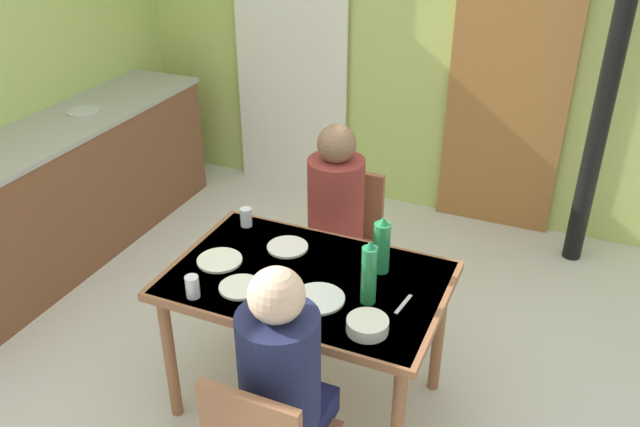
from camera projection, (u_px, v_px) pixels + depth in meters
The scene contains 21 objects.
ground_plane at pixel (273, 397), 3.35m from camera, with size 6.04×6.04×0.00m, color silver.
wall_back at pixel (420, 17), 4.53m from camera, with size 4.59×0.10×2.81m, color #B6C968.
door_wooden at pixel (508, 90), 4.43m from camera, with size 0.80×0.05×2.00m, color #9C6532.
stove_pipe_column at pixel (616, 50), 3.81m from camera, with size 0.12×0.12×2.81m, color black.
curtain_panel at pixel (290, 39), 4.88m from camera, with size 0.90×0.03×2.36m, color white.
kitchen_counter at pixel (55, 197), 4.27m from camera, with size 0.61×2.60×0.91m.
dining_table at pixel (307, 292), 3.02m from camera, with size 1.24×0.81×0.74m.
chair_far_diner at pixel (343, 238), 3.74m from camera, with size 0.40×0.40×0.87m.
person_near_diner at pixel (281, 369), 2.40m from camera, with size 0.30×0.37×0.77m.
person_far_diner at pixel (335, 204), 3.50m from camera, with size 0.30×0.37×0.77m.
water_bottle_green_near at pixel (382, 246), 2.96m from camera, with size 0.08×0.08×0.28m.
water_bottle_green_far at pixel (369, 273), 2.75m from camera, with size 0.07×0.07×0.30m.
serving_bowl_center at pixel (367, 325), 2.64m from camera, with size 0.17×0.17×0.06m, color silver.
dinner_plate_near_left at pixel (288, 247), 3.19m from camera, with size 0.20×0.20×0.01m, color white.
dinner_plate_near_right at pixel (241, 287), 2.90m from camera, with size 0.19×0.19×0.01m, color white.
dinner_plate_far_center at pixel (318, 299), 2.83m from camera, with size 0.23×0.23×0.01m, color white.
dinner_plate_far_side at pixel (220, 260), 3.09m from camera, with size 0.21×0.21×0.01m, color white.
drinking_glass_by_near_diner at pixel (192, 287), 2.83m from camera, with size 0.06×0.06×0.10m, color silver.
drinking_glass_by_far_diner at pixel (246, 217), 3.36m from camera, with size 0.06×0.06×0.10m, color silver.
drinking_glass_spare_center at pixel (382, 248), 3.10m from camera, with size 0.06×0.06×0.10m, color silver.
cutlery_knife_near at pixel (403, 304), 2.80m from camera, with size 0.15×0.02×0.00m, color silver.
Camera 1 is at (1.20, -2.17, 2.44)m, focal length 37.31 mm.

